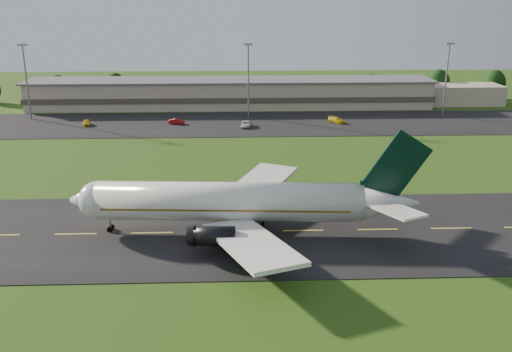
{
  "coord_description": "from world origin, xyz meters",
  "views": [
    {
      "loc": [
        1.18,
        -76.65,
        33.33
      ],
      "look_at": [
        4.39,
        8.0,
        6.0
      ],
      "focal_mm": 40.0,
      "sensor_mm": 36.0,
      "label": 1
    }
  ],
  "objects_px": {
    "service_vehicle_c": "(246,124)",
    "light_mast_east": "(447,71)",
    "light_mast_west": "(26,73)",
    "service_vehicle_b": "(177,122)",
    "terminal": "(252,94)",
    "service_vehicle_a": "(87,123)",
    "service_vehicle_d": "(337,120)",
    "light_mast_centre": "(248,72)",
    "airliner": "(235,202)"
  },
  "relations": [
    {
      "from": "light_mast_west",
      "to": "service_vehicle_b",
      "type": "bearing_deg",
      "value": -11.22
    },
    {
      "from": "service_vehicle_a",
      "to": "service_vehicle_d",
      "type": "height_order",
      "value": "service_vehicle_d"
    },
    {
      "from": "light_mast_east",
      "to": "service_vehicle_c",
      "type": "relative_size",
      "value": 3.78
    },
    {
      "from": "airliner",
      "to": "service_vehicle_b",
      "type": "bearing_deg",
      "value": 105.75
    },
    {
      "from": "service_vehicle_a",
      "to": "terminal",
      "type": "bearing_deg",
      "value": 15.98
    },
    {
      "from": "airliner",
      "to": "light_mast_west",
      "type": "bearing_deg",
      "value": 128.71
    },
    {
      "from": "light_mast_east",
      "to": "terminal",
      "type": "bearing_deg",
      "value": 163.2
    },
    {
      "from": "service_vehicle_a",
      "to": "service_vehicle_d",
      "type": "bearing_deg",
      "value": -12.7
    },
    {
      "from": "light_mast_centre",
      "to": "light_mast_east",
      "type": "distance_m",
      "value": 55.0
    },
    {
      "from": "airliner",
      "to": "service_vehicle_a",
      "type": "height_order",
      "value": "airliner"
    },
    {
      "from": "light_mast_centre",
      "to": "service_vehicle_b",
      "type": "distance_m",
      "value": 24.07
    },
    {
      "from": "service_vehicle_c",
      "to": "light_mast_east",
      "type": "bearing_deg",
      "value": 18.48
    },
    {
      "from": "service_vehicle_b",
      "to": "service_vehicle_c",
      "type": "bearing_deg",
      "value": -87.04
    },
    {
      "from": "terminal",
      "to": "service_vehicle_a",
      "type": "relative_size",
      "value": 34.51
    },
    {
      "from": "airliner",
      "to": "service_vehicle_b",
      "type": "xyz_separation_m",
      "value": [
        -15.39,
        71.97,
        -3.87
      ]
    },
    {
      "from": "airliner",
      "to": "service_vehicle_d",
      "type": "height_order",
      "value": "airliner"
    },
    {
      "from": "terminal",
      "to": "light_mast_centre",
      "type": "bearing_deg",
      "value": -94.95
    },
    {
      "from": "service_vehicle_d",
      "to": "light_mast_west",
      "type": "bearing_deg",
      "value": 137.18
    },
    {
      "from": "light_mast_centre",
      "to": "service_vehicle_c",
      "type": "height_order",
      "value": "light_mast_centre"
    },
    {
      "from": "light_mast_east",
      "to": "service_vehicle_a",
      "type": "relative_size",
      "value": 4.84
    },
    {
      "from": "light_mast_east",
      "to": "service_vehicle_b",
      "type": "bearing_deg",
      "value": -173.79
    },
    {
      "from": "light_mast_centre",
      "to": "service_vehicle_a",
      "type": "bearing_deg",
      "value": -168.57
    },
    {
      "from": "service_vehicle_a",
      "to": "service_vehicle_d",
      "type": "xyz_separation_m",
      "value": [
        66.19,
        0.79,
        0.02
      ]
    },
    {
      "from": "light_mast_west",
      "to": "service_vehicle_d",
      "type": "distance_m",
      "value": 84.69
    },
    {
      "from": "terminal",
      "to": "light_mast_centre",
      "type": "xyz_separation_m",
      "value": [
        -1.4,
        -16.18,
        8.75
      ]
    },
    {
      "from": "terminal",
      "to": "service_vehicle_c",
      "type": "distance_m",
      "value": 28.67
    },
    {
      "from": "light_mast_west",
      "to": "service_vehicle_b",
      "type": "height_order",
      "value": "light_mast_west"
    },
    {
      "from": "light_mast_west",
      "to": "light_mast_centre",
      "type": "relative_size",
      "value": 1.0
    },
    {
      "from": "airliner",
      "to": "service_vehicle_b",
      "type": "distance_m",
      "value": 73.7
    },
    {
      "from": "light_mast_centre",
      "to": "service_vehicle_b",
      "type": "bearing_deg",
      "value": -157.25
    },
    {
      "from": "airliner",
      "to": "service_vehicle_c",
      "type": "distance_m",
      "value": 68.01
    },
    {
      "from": "light_mast_centre",
      "to": "light_mast_east",
      "type": "height_order",
      "value": "same"
    },
    {
      "from": "airliner",
      "to": "service_vehicle_b",
      "type": "height_order",
      "value": "airliner"
    },
    {
      "from": "light_mast_centre",
      "to": "service_vehicle_a",
      "type": "relative_size",
      "value": 4.84
    },
    {
      "from": "airliner",
      "to": "light_mast_west",
      "type": "xyz_separation_m",
      "value": [
        -56.12,
        80.05,
        8.08
      ]
    },
    {
      "from": "light_mast_west",
      "to": "service_vehicle_c",
      "type": "relative_size",
      "value": 3.78
    },
    {
      "from": "light_mast_west",
      "to": "service_vehicle_b",
      "type": "xyz_separation_m",
      "value": [
        40.73,
        -8.08,
        -11.95
      ]
    },
    {
      "from": "light_mast_west",
      "to": "light_mast_centre",
      "type": "xyz_separation_m",
      "value": [
        60.0,
        0.0,
        0.0
      ]
    },
    {
      "from": "light_mast_west",
      "to": "service_vehicle_c",
      "type": "bearing_deg",
      "value": -11.68
    },
    {
      "from": "terminal",
      "to": "service_vehicle_a",
      "type": "bearing_deg",
      "value": -150.64
    },
    {
      "from": "light_mast_east",
      "to": "service_vehicle_d",
      "type": "height_order",
      "value": "light_mast_east"
    },
    {
      "from": "service_vehicle_a",
      "to": "light_mast_east",
      "type": "bearing_deg",
      "value": -8.34
    },
    {
      "from": "service_vehicle_a",
      "to": "service_vehicle_b",
      "type": "distance_m",
      "value": 23.44
    },
    {
      "from": "terminal",
      "to": "service_vehicle_b",
      "type": "relative_size",
      "value": 34.73
    },
    {
      "from": "service_vehicle_a",
      "to": "service_vehicle_d",
      "type": "relative_size",
      "value": 0.83
    },
    {
      "from": "light_mast_east",
      "to": "light_mast_centre",
      "type": "bearing_deg",
      "value": 180.0
    },
    {
      "from": "light_mast_centre",
      "to": "terminal",
      "type": "bearing_deg",
      "value": 85.05
    },
    {
      "from": "service_vehicle_c",
      "to": "service_vehicle_d",
      "type": "xyz_separation_m",
      "value": [
        24.41,
        4.38,
        -0.01
      ]
    },
    {
      "from": "light_mast_west",
      "to": "airliner",
      "type": "bearing_deg",
      "value": -54.97
    },
    {
      "from": "airliner",
      "to": "terminal",
      "type": "bearing_deg",
      "value": 90.54
    }
  ]
}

